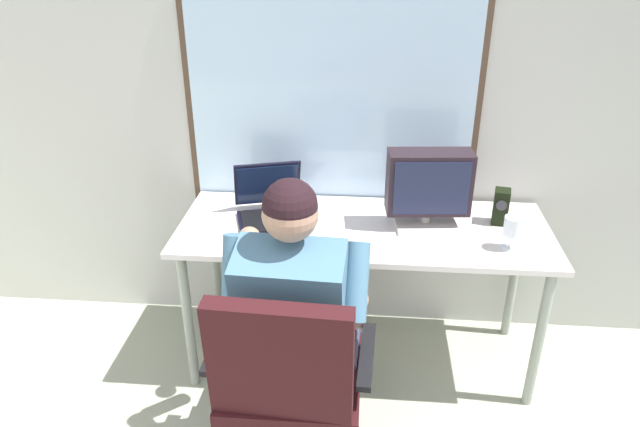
% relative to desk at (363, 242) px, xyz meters
% --- Properties ---
extents(wall_rear, '(5.96, 0.08, 2.53)m').
position_rel_desk_xyz_m(wall_rear, '(-0.28, 0.38, 0.60)').
color(wall_rear, beige).
rests_on(wall_rear, ground).
extents(desk, '(1.68, 0.64, 0.74)m').
position_rel_desk_xyz_m(desk, '(0.00, 0.00, 0.00)').
color(desk, gray).
rests_on(desk, ground).
extents(office_chair, '(0.62, 0.62, 0.93)m').
position_rel_desk_xyz_m(office_chair, '(-0.25, -0.78, -0.12)').
color(office_chair, black).
rests_on(office_chair, ground).
extents(person_seated, '(0.54, 0.80, 1.24)m').
position_rel_desk_xyz_m(person_seated, '(-0.24, -0.52, -0.01)').
color(person_seated, '#31344F').
rests_on(person_seated, ground).
extents(crt_monitor, '(0.38, 0.24, 0.35)m').
position_rel_desk_xyz_m(crt_monitor, '(0.28, 0.04, 0.27)').
color(crt_monitor, beige).
rests_on(crt_monitor, desk).
extents(laptop, '(0.39, 0.41, 0.24)m').
position_rel_desk_xyz_m(laptop, '(-0.44, 0.07, 0.14)').
color(laptop, black).
rests_on(laptop, desk).
extents(wine_glass, '(0.08, 0.08, 0.15)m').
position_rel_desk_xyz_m(wine_glass, '(0.62, -0.15, 0.18)').
color(wine_glass, silver).
rests_on(wine_glass, desk).
extents(desk_speaker, '(0.08, 0.09, 0.16)m').
position_rel_desk_xyz_m(desk_speaker, '(0.62, 0.09, 0.16)').
color(desk_speaker, black).
rests_on(desk_speaker, desk).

